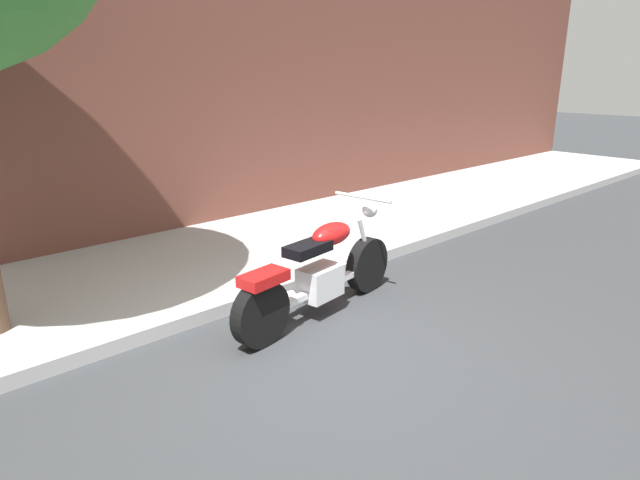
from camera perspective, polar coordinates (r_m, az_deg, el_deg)
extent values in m
plane|color=#303335|center=(4.75, 0.46, -12.29)|extent=(60.00, 60.00, 0.00)
cube|color=#A7A7A7|center=(6.72, -15.08, -3.07)|extent=(25.51, 2.77, 0.14)
cylinder|color=black|center=(6.00, 5.01, -2.61)|extent=(0.62, 0.22, 0.61)
cylinder|color=black|center=(4.83, -6.27, -7.76)|extent=(0.62, 0.22, 0.61)
cube|color=silver|center=(5.37, 0.00, -4.44)|extent=(0.47, 0.34, 0.32)
cube|color=silver|center=(5.39, 0.00, -5.13)|extent=(1.48, 0.29, 0.06)
ellipsoid|color=red|center=(5.35, 1.23, 0.64)|extent=(0.55, 0.33, 0.22)
cube|color=black|center=(5.10, -1.29, -0.90)|extent=(0.51, 0.30, 0.10)
cube|color=red|center=(4.74, -5.97, -4.02)|extent=(0.47, 0.30, 0.10)
cylinder|color=silver|center=(5.86, 4.74, -0.19)|extent=(0.28, 0.09, 0.58)
cylinder|color=silver|center=(5.68, 4.52, 4.52)|extent=(0.13, 0.70, 0.04)
sphere|color=silver|center=(5.83, 5.28, 3.22)|extent=(0.17, 0.17, 0.17)
cylinder|color=silver|center=(5.33, -3.06, -5.79)|extent=(0.80, 0.20, 0.09)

